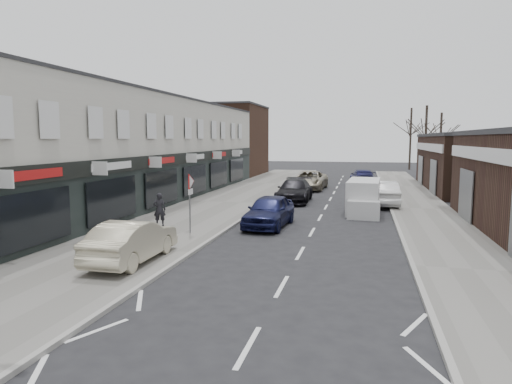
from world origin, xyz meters
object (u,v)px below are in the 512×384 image
Objects in this scene: sedan_on_pavement at (132,241)px; parked_car_right_a at (382,193)px; pedestrian at (160,209)px; parked_car_right_c at (363,177)px; parked_car_right_b at (371,190)px; parked_car_left_a at (269,211)px; white_van at (364,197)px; parked_car_left_b at (294,191)px; parked_car_left_c at (309,180)px; warning_sign at (190,187)px.

parked_car_right_a is at bearing -118.50° from sedan_on_pavement.
sedan_on_pavement is 18.57m from parked_car_right_a.
parked_car_right_c is (9.43, 23.29, -0.19)m from pedestrian.
parked_car_right_c is at bearing -88.17° from parked_car_right_b.
parked_car_right_a is 13.12m from parked_car_right_c.
parked_car_left_a reaches higher than parked_car_right_c.
white_van is 5.90m from parked_car_left_b.
parked_car_left_c is at bearing 88.72° from parked_car_left_b.
pedestrian is 11.76m from parked_car_left_b.
pedestrian reaches higher than parked_car_right_a.
warning_sign reaches higher than parked_car_right_c.
white_van is 11.81m from pedestrian.
pedestrian reaches higher than parked_car_left_b.
parked_car_left_c is at bearing 41.81° from parked_car_right_c.
pedestrian is at bearing -158.38° from parked_car_left_a.
parked_car_left_c is (2.96, 19.77, -1.41)m from warning_sign.
sedan_on_pavement is 0.95× the size of parked_car_left_a.
white_van reaches higher than parked_car_left_c.
warning_sign reaches higher than sedan_on_pavement.
parked_car_left_b is 1.05× the size of parked_car_right_c.
parked_car_left_b is at bearing 76.46° from warning_sign.
white_van reaches higher than parked_car_right_a.
warning_sign is 25.63m from parked_car_right_c.
parked_car_left_a reaches higher than parked_car_left_b.
pedestrian is 16.74m from parked_car_right_b.
white_van is 15.17m from sedan_on_pavement.
warning_sign is 0.59× the size of parked_car_left_a.
parked_car_right_a is at bearing 60.25° from parked_car_left_a.
warning_sign is 0.51× the size of parked_car_left_b.
white_van reaches higher than pedestrian.
pedestrian reaches higher than sedan_on_pavement.
parked_car_left_a is 0.90× the size of parked_car_right_c.
white_van is 0.89× the size of parked_car_left_c.
parked_car_right_b is (7.96, 14.62, -1.52)m from warning_sign.
parked_car_right_a is (5.64, 8.59, 0.03)m from parked_car_left_a.
parked_car_right_c is (-1.24, 13.06, -0.07)m from parked_car_right_a.
parked_car_left_c reaches higher than parked_car_right_c.
parked_car_left_b is at bearing 94.17° from parked_car_left_a.
parked_car_right_a reaches higher than parked_car_left_a.
sedan_on_pavement is at bearing 70.25° from parked_car_right_c.
parked_car_right_c is at bearing 73.29° from warning_sign.
parked_car_right_a is 3.24m from parked_car_right_b.
warning_sign reaches higher than parked_car_right_a.
white_van is at bearing 85.07° from parked_car_right_c.
white_van is at bearing 53.39° from parked_car_left_a.
parked_car_left_a is at bearing 43.99° from warning_sign.
warning_sign is 20.04m from parked_car_left_c.
white_van is at bearing 66.09° from parked_car_right_a.
parked_car_left_c is (-4.50, 11.58, -0.12)m from white_van.
pedestrian is 0.30× the size of parked_car_left_b.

